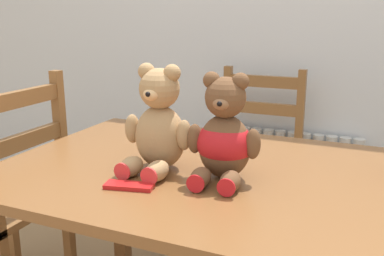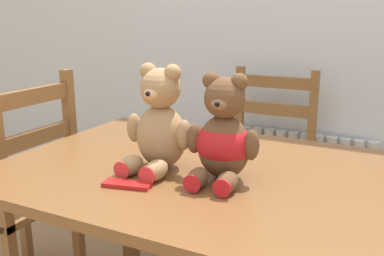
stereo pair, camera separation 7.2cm
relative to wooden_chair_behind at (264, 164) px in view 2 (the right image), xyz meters
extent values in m
cylinder|color=beige|center=(-0.33, 0.24, -0.17)|extent=(0.06, 0.06, 0.58)
cylinder|color=beige|center=(-0.26, 0.24, -0.17)|extent=(0.06, 0.06, 0.58)
cylinder|color=beige|center=(-0.19, 0.24, -0.17)|extent=(0.06, 0.06, 0.58)
cylinder|color=beige|center=(-0.12, 0.24, -0.17)|extent=(0.06, 0.06, 0.58)
cylinder|color=beige|center=(-0.05, 0.24, -0.17)|extent=(0.06, 0.06, 0.58)
cylinder|color=beige|center=(0.02, 0.24, -0.17)|extent=(0.06, 0.06, 0.58)
cylinder|color=beige|center=(0.08, 0.24, -0.17)|extent=(0.06, 0.06, 0.58)
cylinder|color=beige|center=(0.15, 0.24, -0.17)|extent=(0.06, 0.06, 0.58)
cylinder|color=beige|center=(0.22, 0.24, -0.17)|extent=(0.06, 0.06, 0.58)
cylinder|color=beige|center=(0.29, 0.24, -0.17)|extent=(0.06, 0.06, 0.58)
cylinder|color=beige|center=(0.36, 0.24, -0.17)|extent=(0.06, 0.06, 0.58)
cylinder|color=beige|center=(0.43, 0.24, -0.17)|extent=(0.06, 0.06, 0.58)
cylinder|color=beige|center=(0.49, 0.24, -0.17)|extent=(0.06, 0.06, 0.58)
cube|color=beige|center=(0.08, 0.24, -0.44)|extent=(0.89, 0.10, 0.04)
cube|color=brown|center=(0.18, -0.90, 0.27)|extent=(1.45, 0.90, 0.03)
cube|color=brown|center=(-0.50, -0.50, -0.11)|extent=(0.06, 0.06, 0.72)
cube|color=brown|center=(0.00, -0.05, -0.02)|extent=(0.44, 0.44, 0.03)
cube|color=brown|center=(0.20, -0.25, -0.25)|extent=(0.04, 0.04, 0.43)
cube|color=brown|center=(-0.20, -0.25, -0.25)|extent=(0.04, 0.04, 0.43)
cube|color=brown|center=(0.20, 0.15, 0.01)|extent=(0.04, 0.04, 0.94)
cube|color=brown|center=(-0.20, 0.15, 0.01)|extent=(0.04, 0.04, 0.94)
cube|color=brown|center=(0.00, 0.15, 0.40)|extent=(0.36, 0.03, 0.06)
cube|color=brown|center=(0.00, 0.15, 0.26)|extent=(0.36, 0.03, 0.06)
cube|color=brown|center=(-0.84, -0.86, -0.04)|extent=(0.39, 0.41, 0.03)
cube|color=brown|center=(-1.01, -0.67, -0.26)|extent=(0.04, 0.04, 0.41)
cube|color=brown|center=(-0.67, -1.04, 0.03)|extent=(0.04, 0.04, 0.99)
cube|color=brown|center=(-0.67, -0.67, 0.03)|extent=(0.04, 0.04, 0.99)
cube|color=brown|center=(-0.67, -0.86, 0.44)|extent=(0.03, 0.33, 0.06)
cube|color=brown|center=(-0.67, -0.86, 0.28)|extent=(0.03, 0.33, 0.06)
ellipsoid|color=tan|center=(-0.04, -0.95, 0.38)|extent=(0.16, 0.14, 0.19)
sphere|color=tan|center=(-0.04, -0.95, 0.53)|extent=(0.12, 0.12, 0.12)
sphere|color=tan|center=(0.00, -0.95, 0.58)|extent=(0.05, 0.05, 0.05)
sphere|color=tan|center=(-0.09, -0.94, 0.58)|extent=(0.05, 0.05, 0.05)
ellipsoid|color=#E5B279|center=(-0.05, -0.99, 0.52)|extent=(0.05, 0.05, 0.04)
sphere|color=black|center=(-0.05, -1.01, 0.52)|extent=(0.02, 0.02, 0.02)
ellipsoid|color=tan|center=(0.04, -0.96, 0.40)|extent=(0.05, 0.05, 0.09)
ellipsoid|color=tan|center=(-0.13, -0.96, 0.40)|extent=(0.05, 0.05, 0.09)
ellipsoid|color=tan|center=(0.00, -1.05, 0.31)|extent=(0.06, 0.10, 0.06)
cylinder|color=red|center=(0.00, -1.09, 0.31)|extent=(0.05, 0.01, 0.05)
ellipsoid|color=tan|center=(-0.09, -1.05, 0.31)|extent=(0.06, 0.10, 0.06)
cylinder|color=red|center=(-0.09, -1.09, 0.31)|extent=(0.05, 0.01, 0.05)
ellipsoid|color=brown|center=(0.16, -0.95, 0.38)|extent=(0.16, 0.14, 0.19)
sphere|color=brown|center=(0.16, -0.95, 0.52)|extent=(0.12, 0.12, 0.12)
sphere|color=brown|center=(0.20, -0.94, 0.56)|extent=(0.05, 0.05, 0.05)
sphere|color=brown|center=(0.12, -0.95, 0.56)|extent=(0.05, 0.05, 0.05)
ellipsoid|color=#8C5F3F|center=(0.17, -0.99, 0.51)|extent=(0.05, 0.05, 0.04)
sphere|color=black|center=(0.17, -1.01, 0.51)|extent=(0.01, 0.01, 0.01)
ellipsoid|color=brown|center=(0.25, -0.95, 0.40)|extent=(0.05, 0.05, 0.09)
ellipsoid|color=brown|center=(0.08, -0.97, 0.40)|extent=(0.05, 0.05, 0.09)
ellipsoid|color=brown|center=(0.21, -1.04, 0.31)|extent=(0.06, 0.10, 0.06)
cylinder|color=red|center=(0.22, -1.08, 0.31)|extent=(0.05, 0.01, 0.05)
ellipsoid|color=brown|center=(0.13, -1.05, 0.31)|extent=(0.06, 0.10, 0.06)
cylinder|color=red|center=(0.13, -1.09, 0.31)|extent=(0.05, 0.01, 0.05)
ellipsoid|color=red|center=(0.16, -0.95, 0.38)|extent=(0.17, 0.15, 0.13)
cube|color=red|center=(-0.05, -1.13, 0.29)|extent=(0.14, 0.08, 0.01)
camera|label=1|loc=(0.54, -2.05, 0.74)|focal=40.00mm
camera|label=2|loc=(0.60, -2.02, 0.74)|focal=40.00mm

